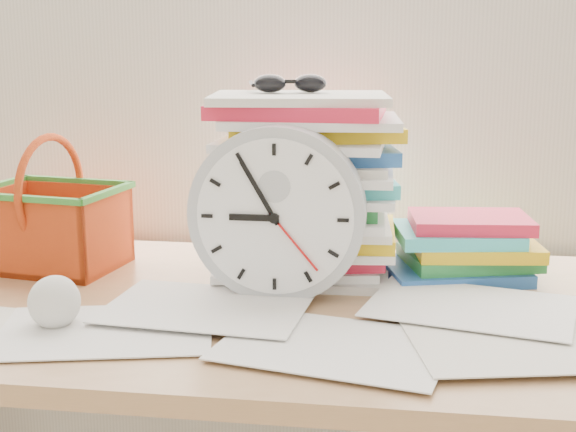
% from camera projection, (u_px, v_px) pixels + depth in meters
% --- Properties ---
extents(desk, '(1.40, 0.70, 0.75)m').
position_uv_depth(desk, '(246.00, 345.00, 1.29)').
color(desk, '#B08052').
rests_on(desk, ground).
extents(paper_stack, '(0.35, 0.30, 0.32)m').
position_uv_depth(paper_stack, '(303.00, 186.00, 1.39)').
color(paper_stack, white).
rests_on(paper_stack, desk).
extents(clock, '(0.28, 0.06, 0.28)m').
position_uv_depth(clock, '(277.00, 214.00, 1.26)').
color(clock, '#AFB3B6').
rests_on(clock, desk).
extents(sunglasses, '(0.16, 0.15, 0.03)m').
position_uv_depth(sunglasses, '(290.00, 83.00, 1.37)').
color(sunglasses, black).
rests_on(sunglasses, paper_stack).
extents(book_stack, '(0.29, 0.23, 0.11)m').
position_uv_depth(book_stack, '(464.00, 245.00, 1.40)').
color(book_stack, white).
rests_on(book_stack, desk).
extents(basket, '(0.27, 0.22, 0.24)m').
position_uv_depth(basket, '(52.00, 203.00, 1.44)').
color(basket, '#DB4915').
rests_on(basket, desk).
extents(crumpled_ball, '(0.08, 0.08, 0.08)m').
position_uv_depth(crumpled_ball, '(54.00, 301.00, 1.15)').
color(crumpled_ball, white).
rests_on(crumpled_ball, desk).
extents(scattered_papers, '(1.26, 0.42, 0.02)m').
position_uv_depth(scattered_papers, '(245.00, 297.00, 1.27)').
color(scattered_papers, white).
rests_on(scattered_papers, desk).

